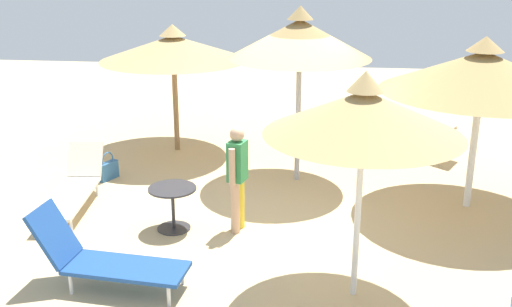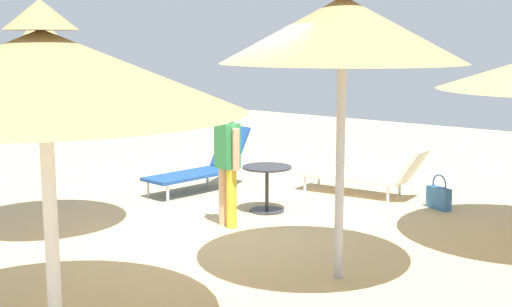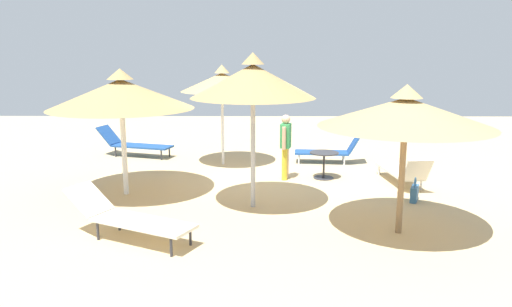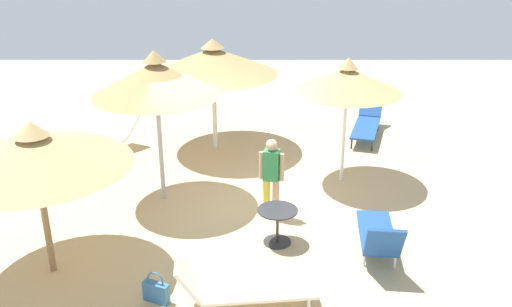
{
  "view_description": "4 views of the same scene",
  "coord_description": "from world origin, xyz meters",
  "px_view_note": "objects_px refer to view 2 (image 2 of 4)",
  "views": [
    {
      "loc": [
        -0.59,
        8.66,
        3.82
      ],
      "look_at": [
        0.44,
        -0.16,
        0.81
      ],
      "focal_mm": 42.41,
      "sensor_mm": 36.0,
      "label": 1
    },
    {
      "loc": [
        -5.74,
        -4.68,
        2.35
      ],
      "look_at": [
        0.04,
        -0.03,
        1.11
      ],
      "focal_mm": 47.69,
      "sensor_mm": 36.0,
      "label": 2
    },
    {
      "loc": [
        -0.01,
        -10.57,
        3.04
      ],
      "look_at": [
        -0.11,
        0.29,
        0.74
      ],
      "focal_mm": 34.94,
      "sensor_mm": 36.0,
      "label": 3
    },
    {
      "loc": [
        9.85,
        0.59,
        5.13
      ],
      "look_at": [
        -0.25,
        0.59,
        0.92
      ],
      "focal_mm": 39.6,
      "sensor_mm": 36.0,
      "label": 4
    }
  ],
  "objects_px": {
    "parasol_umbrella_near_right": "(343,30)",
    "handbag": "(439,197)",
    "parasol_umbrella_near_left": "(43,71)",
    "lounge_chair_back": "(367,174)",
    "parasol_umbrella_edge": "(41,54)",
    "lounge_chair_front": "(203,166)",
    "person_standing_near_right": "(227,160)",
    "side_table_round": "(267,180)"
  },
  "relations": [
    {
      "from": "parasol_umbrella_near_right",
      "to": "handbag",
      "type": "distance_m",
      "value": 3.99
    },
    {
      "from": "parasol_umbrella_near_left",
      "to": "lounge_chair_back",
      "type": "bearing_deg",
      "value": 7.15
    },
    {
      "from": "parasol_umbrella_near_right",
      "to": "parasol_umbrella_edge",
      "type": "distance_m",
      "value": 3.75
    },
    {
      "from": "lounge_chair_front",
      "to": "handbag",
      "type": "relative_size",
      "value": 3.72
    },
    {
      "from": "handbag",
      "to": "person_standing_near_right",
      "type": "bearing_deg",
      "value": 145.86
    },
    {
      "from": "parasol_umbrella_near_left",
      "to": "lounge_chair_front",
      "type": "xyz_separation_m",
      "value": [
        4.8,
        2.97,
        -1.74
      ]
    },
    {
      "from": "parasol_umbrella_near_right",
      "to": "person_standing_near_right",
      "type": "relative_size",
      "value": 1.93
    },
    {
      "from": "lounge_chair_front",
      "to": "side_table_round",
      "type": "height_order",
      "value": "lounge_chair_front"
    },
    {
      "from": "lounge_chair_back",
      "to": "person_standing_near_right",
      "type": "xyz_separation_m",
      "value": [
        -2.65,
        0.5,
        0.54
      ]
    },
    {
      "from": "parasol_umbrella_near_left",
      "to": "side_table_round",
      "type": "bearing_deg",
      "value": 17.14
    },
    {
      "from": "parasol_umbrella_edge",
      "to": "lounge_chair_back",
      "type": "height_order",
      "value": "parasol_umbrella_edge"
    },
    {
      "from": "parasol_umbrella_edge",
      "to": "parasol_umbrella_near_left",
      "type": "distance_m",
      "value": 3.36
    },
    {
      "from": "parasol_umbrella_near_right",
      "to": "parasol_umbrella_edge",
      "type": "height_order",
      "value": "parasol_umbrella_near_right"
    },
    {
      "from": "parasol_umbrella_edge",
      "to": "parasol_umbrella_near_left",
      "type": "bearing_deg",
      "value": -123.65
    },
    {
      "from": "parasol_umbrella_edge",
      "to": "side_table_round",
      "type": "bearing_deg",
      "value": -30.0
    },
    {
      "from": "person_standing_near_right",
      "to": "lounge_chair_front",
      "type": "bearing_deg",
      "value": 51.62
    },
    {
      "from": "parasol_umbrella_edge",
      "to": "person_standing_near_right",
      "type": "height_order",
      "value": "parasol_umbrella_edge"
    },
    {
      "from": "person_standing_near_right",
      "to": "handbag",
      "type": "relative_size",
      "value": 3.07
    },
    {
      "from": "parasol_umbrella_edge",
      "to": "handbag",
      "type": "distance_m",
      "value": 5.62
    },
    {
      "from": "parasol_umbrella_near_left",
      "to": "side_table_round",
      "type": "distance_m",
      "value": 4.87
    },
    {
      "from": "parasol_umbrella_edge",
      "to": "person_standing_near_right",
      "type": "distance_m",
      "value": 2.57
    },
    {
      "from": "parasol_umbrella_near_left",
      "to": "lounge_chair_back",
      "type": "height_order",
      "value": "parasol_umbrella_near_left"
    },
    {
      "from": "lounge_chair_front",
      "to": "person_standing_near_right",
      "type": "distance_m",
      "value": 2.24
    },
    {
      "from": "lounge_chair_front",
      "to": "handbag",
      "type": "height_order",
      "value": "lounge_chair_front"
    },
    {
      "from": "person_standing_near_right",
      "to": "handbag",
      "type": "height_order",
      "value": "person_standing_near_right"
    },
    {
      "from": "parasol_umbrella_near_right",
      "to": "side_table_round",
      "type": "height_order",
      "value": "parasol_umbrella_near_right"
    },
    {
      "from": "handbag",
      "to": "parasol_umbrella_near_right",
      "type": "bearing_deg",
      "value": -173.22
    },
    {
      "from": "lounge_chair_front",
      "to": "person_standing_near_right",
      "type": "xyz_separation_m",
      "value": [
        -1.36,
        -1.71,
        0.48
      ]
    },
    {
      "from": "lounge_chair_front",
      "to": "side_table_round",
      "type": "relative_size",
      "value": 2.72
    },
    {
      "from": "lounge_chair_front",
      "to": "person_standing_near_right",
      "type": "relative_size",
      "value": 1.21
    },
    {
      "from": "parasol_umbrella_near_left",
      "to": "person_standing_near_right",
      "type": "relative_size",
      "value": 1.94
    },
    {
      "from": "parasol_umbrella_edge",
      "to": "lounge_chair_front",
      "type": "height_order",
      "value": "parasol_umbrella_edge"
    },
    {
      "from": "lounge_chair_back",
      "to": "parasol_umbrella_near_right",
      "type": "bearing_deg",
      "value": -154.54
    },
    {
      "from": "parasol_umbrella_near_right",
      "to": "handbag",
      "type": "bearing_deg",
      "value": 6.78
    },
    {
      "from": "parasol_umbrella_edge",
      "to": "side_table_round",
      "type": "relative_size",
      "value": 3.85
    },
    {
      "from": "lounge_chair_front",
      "to": "side_table_round",
      "type": "bearing_deg",
      "value": -105.02
    },
    {
      "from": "lounge_chair_front",
      "to": "parasol_umbrella_near_right",
      "type": "bearing_deg",
      "value": -118.67
    },
    {
      "from": "parasol_umbrella_near_left",
      "to": "lounge_chair_front",
      "type": "bearing_deg",
      "value": 31.78
    },
    {
      "from": "parasol_umbrella_near_right",
      "to": "handbag",
      "type": "xyz_separation_m",
      "value": [
        3.27,
        0.39,
        -2.26
      ]
    },
    {
      "from": "parasol_umbrella_near_right",
      "to": "person_standing_near_right",
      "type": "xyz_separation_m",
      "value": [
        0.73,
        2.11,
        -1.58
      ]
    },
    {
      "from": "parasol_umbrella_edge",
      "to": "lounge_chair_front",
      "type": "xyz_separation_m",
      "value": [
        2.94,
        0.18,
        -1.8
      ]
    },
    {
      "from": "lounge_chair_back",
      "to": "lounge_chair_front",
      "type": "height_order",
      "value": "lounge_chair_front"
    }
  ]
}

